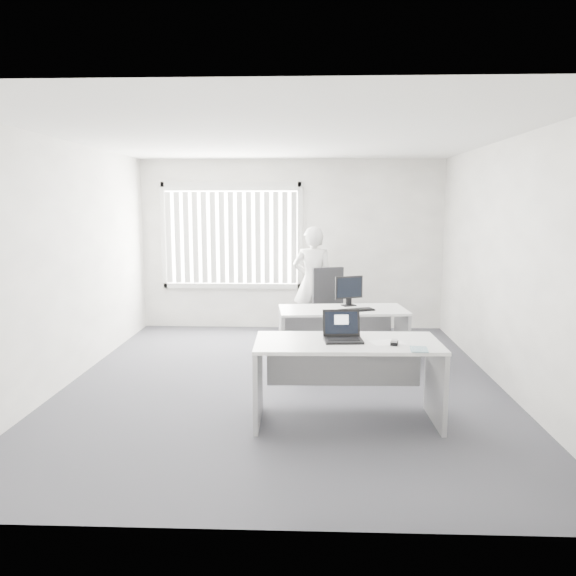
{
  "coord_description": "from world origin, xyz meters",
  "views": [
    {
      "loc": [
        0.3,
        -6.33,
        2.08
      ],
      "look_at": [
        0.05,
        0.15,
        1.1
      ],
      "focal_mm": 35.0,
      "sensor_mm": 36.0,
      "label": 1
    }
  ],
  "objects_px": {
    "office_chair": "(331,321)",
    "laptop": "(344,327)",
    "person": "(313,282)",
    "monitor": "(349,291)",
    "desk_near": "(347,364)",
    "desk_far": "(342,324)"
  },
  "relations": [
    {
      "from": "office_chair",
      "to": "laptop",
      "type": "height_order",
      "value": "office_chair"
    },
    {
      "from": "office_chair",
      "to": "person",
      "type": "distance_m",
      "value": 0.77
    },
    {
      "from": "person",
      "to": "laptop",
      "type": "distance_m",
      "value": 3.54
    },
    {
      "from": "person",
      "to": "monitor",
      "type": "xyz_separation_m",
      "value": [
        0.47,
        -1.34,
        0.07
      ]
    },
    {
      "from": "person",
      "to": "desk_near",
      "type": "bearing_deg",
      "value": 100.98
    },
    {
      "from": "office_chair",
      "to": "person",
      "type": "bearing_deg",
      "value": 101.26
    },
    {
      "from": "office_chair",
      "to": "person",
      "type": "xyz_separation_m",
      "value": [
        -0.27,
        0.5,
        0.52
      ]
    },
    {
      "from": "office_chair",
      "to": "person",
      "type": "relative_size",
      "value": 0.65
    },
    {
      "from": "monitor",
      "to": "laptop",
      "type": "bearing_deg",
      "value": -119.16
    },
    {
      "from": "office_chair",
      "to": "monitor",
      "type": "relative_size",
      "value": 2.87
    },
    {
      "from": "desk_near",
      "to": "desk_far",
      "type": "distance_m",
      "value": 1.95
    },
    {
      "from": "laptop",
      "to": "monitor",
      "type": "relative_size",
      "value": 0.91
    },
    {
      "from": "desk_far",
      "to": "office_chair",
      "type": "relative_size",
      "value": 1.49
    },
    {
      "from": "desk_far",
      "to": "person",
      "type": "xyz_separation_m",
      "value": [
        -0.37,
        1.57,
        0.34
      ]
    },
    {
      "from": "person",
      "to": "laptop",
      "type": "relative_size",
      "value": 4.84
    },
    {
      "from": "office_chair",
      "to": "person",
      "type": "height_order",
      "value": "person"
    },
    {
      "from": "office_chair",
      "to": "monitor",
      "type": "xyz_separation_m",
      "value": [
        0.19,
        -0.84,
        0.58
      ]
    },
    {
      "from": "desk_far",
      "to": "person",
      "type": "height_order",
      "value": "person"
    },
    {
      "from": "desk_near",
      "to": "monitor",
      "type": "height_order",
      "value": "monitor"
    },
    {
      "from": "desk_near",
      "to": "laptop",
      "type": "relative_size",
      "value": 4.91
    },
    {
      "from": "desk_far",
      "to": "person",
      "type": "distance_m",
      "value": 1.65
    },
    {
      "from": "desk_near",
      "to": "person",
      "type": "xyz_separation_m",
      "value": [
        -0.3,
        3.51,
        0.3
      ]
    }
  ]
}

